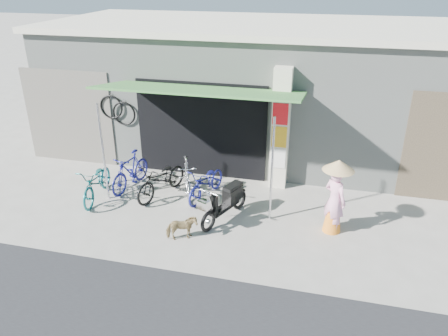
% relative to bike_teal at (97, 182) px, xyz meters
% --- Properties ---
extents(ground, '(80.00, 80.00, 0.00)m').
position_rel_bike_teal_xyz_m(ground, '(3.22, -0.69, -0.43)').
color(ground, '#A59F95').
rests_on(ground, ground).
extents(bicycle_shop, '(12.30, 5.30, 3.66)m').
position_rel_bike_teal_xyz_m(bicycle_shop, '(3.22, 4.40, 1.40)').
color(bicycle_shop, '#959A93').
rests_on(bicycle_shop, ground).
extents(shop_pillar, '(0.42, 0.44, 3.00)m').
position_rel_bike_teal_xyz_m(shop_pillar, '(4.07, 1.75, 1.07)').
color(shop_pillar, silver).
rests_on(shop_pillar, ground).
extents(awning, '(4.60, 1.88, 2.72)m').
position_rel_bike_teal_xyz_m(awning, '(2.32, 0.93, 2.08)').
color(awning, '#376F32').
rests_on(awning, ground).
extents(neighbour_left, '(2.60, 0.06, 2.60)m').
position_rel_bike_teal_xyz_m(neighbour_left, '(-1.78, 1.90, 0.87)').
color(neighbour_left, '#6B665B').
rests_on(neighbour_left, ground).
extents(bike_teal, '(0.81, 1.71, 0.87)m').
position_rel_bike_teal_xyz_m(bike_teal, '(0.00, 0.00, 0.00)').
color(bike_teal, '#156162').
rests_on(bike_teal, ground).
extents(bike_blue, '(0.68, 1.60, 0.93)m').
position_rel_bike_teal_xyz_m(bike_blue, '(0.53, 0.70, 0.03)').
color(bike_blue, navy).
rests_on(bike_blue, ground).
extents(bike_black, '(1.10, 1.78, 0.88)m').
position_rel_bike_teal_xyz_m(bike_black, '(1.44, 0.49, 0.01)').
color(bike_black, black).
rests_on(bike_black, ground).
extents(bike_silver, '(0.94, 1.56, 0.91)m').
position_rel_bike_teal_xyz_m(bike_silver, '(2.01, 0.69, 0.02)').
color(bike_silver, silver).
rests_on(bike_silver, ground).
extents(bike_navy, '(0.90, 1.62, 0.81)m').
position_rel_bike_teal_xyz_m(bike_navy, '(2.51, 0.66, -0.03)').
color(bike_navy, navy).
rests_on(bike_navy, ground).
extents(street_dog, '(0.69, 0.54, 0.53)m').
position_rel_bike_teal_xyz_m(street_dog, '(2.51, -1.17, -0.17)').
color(street_dog, tan).
rests_on(street_dog, ground).
extents(moped, '(0.78, 1.56, 0.93)m').
position_rel_bike_teal_xyz_m(moped, '(3.18, -0.17, -0.01)').
color(moped, black).
rests_on(moped, ground).
extents(nun, '(0.64, 0.64, 1.63)m').
position_rel_bike_teal_xyz_m(nun, '(5.46, -0.11, 0.38)').
color(nun, '#FFABD0').
rests_on(nun, ground).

